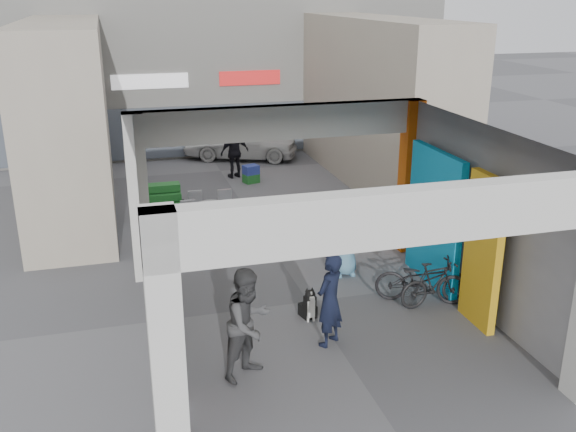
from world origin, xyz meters
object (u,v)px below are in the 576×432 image
object	(u,v)px
produce_stand	(161,204)
man_crates	(235,152)
man_back_turned	(249,323)
man_elderly	(345,239)
white_van	(241,140)
border_collie	(309,306)
bicycle_front	(422,280)
man_with_dog	(330,300)
cafe_set	(205,216)
bicycle_rear	(435,283)

from	to	relation	value
produce_stand	man_crates	bearing A→B (deg)	62.54
man_back_turned	man_elderly	world-z (taller)	man_back_turned
man_elderly	white_van	distance (m)	10.46
border_collie	bicycle_front	size ratio (longest dim) A/B	0.36
border_collie	man_crates	world-z (taller)	man_crates
man_with_dog	man_back_turned	size ratio (longest dim) A/B	0.91
cafe_set	man_elderly	bearing A→B (deg)	-56.66
produce_stand	man_crates	xyz separation A→B (m)	(2.64, 3.21, 0.51)
man_crates	bicycle_front	bearing A→B (deg)	83.58
cafe_set	border_collie	distance (m)	5.47
man_crates	bicycle_rear	world-z (taller)	man_crates
bicycle_front	white_van	world-z (taller)	white_van
man_with_dog	man_back_turned	xyz separation A→B (m)	(-1.51, -0.56, 0.08)
border_collie	white_van	size ratio (longest dim) A/B	0.16
man_back_turned	bicycle_front	world-z (taller)	man_back_turned
bicycle_rear	white_van	size ratio (longest dim) A/B	0.38
cafe_set	border_collie	size ratio (longest dim) A/B	2.18
produce_stand	man_back_turned	bearing A→B (deg)	-73.23
bicycle_rear	bicycle_front	bearing A→B (deg)	38.64
man_elderly	man_crates	size ratio (longest dim) A/B	0.95
bicycle_rear	white_van	world-z (taller)	white_van
cafe_set	man_crates	size ratio (longest dim) A/B	0.84
border_collie	man_elderly	distance (m)	2.20
bicycle_front	bicycle_rear	world-z (taller)	bicycle_front
produce_stand	man_elderly	size ratio (longest dim) A/B	0.80
border_collie	produce_stand	bearing A→B (deg)	93.41
man_with_dog	man_crates	world-z (taller)	man_crates
white_van	bicycle_rear	bearing A→B (deg)	-152.57
man_elderly	bicycle_front	world-z (taller)	man_elderly
cafe_set	man_crates	xyz separation A→B (m)	(1.63, 4.37, 0.54)
man_elderly	man_with_dog	bearing A→B (deg)	-114.63
man_elderly	bicycle_rear	world-z (taller)	man_elderly
bicycle_rear	man_crates	bearing A→B (deg)	4.46
man_elderly	border_collie	bearing A→B (deg)	-127.12
cafe_set	white_van	size ratio (longest dim) A/B	0.35
man_back_turned	bicycle_front	size ratio (longest dim) A/B	1.02
produce_stand	white_van	xyz separation A→B (m)	(3.34, 5.62, 0.34)
man_back_turned	man_with_dog	bearing A→B (deg)	-13.95
man_back_turned	white_van	xyz separation A→B (m)	(2.67, 13.65, -0.23)
man_back_turned	white_van	size ratio (longest dim) A/B	0.45
cafe_set	man_elderly	xyz separation A→B (m)	(2.41, -3.67, 0.50)
man_crates	white_van	xyz separation A→B (m)	(0.71, 2.42, -0.16)
border_collie	bicycle_rear	xyz separation A→B (m)	(2.49, -0.12, 0.20)
bicycle_front	bicycle_rear	bearing A→B (deg)	-110.74
bicycle_front	produce_stand	bearing A→B (deg)	58.18
man_elderly	bicycle_front	distance (m)	1.92
produce_stand	man_back_turned	size ratio (longest dim) A/B	0.71
man_with_dog	man_crates	size ratio (longest dim) A/B	0.98
cafe_set	man_back_turned	xyz separation A→B (m)	(-0.33, -6.86, 0.60)
man_elderly	white_van	size ratio (longest dim) A/B	0.40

